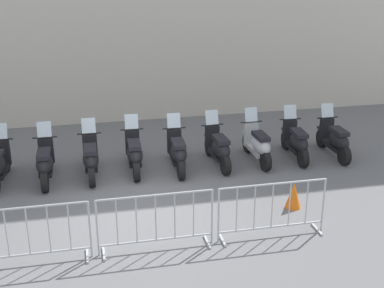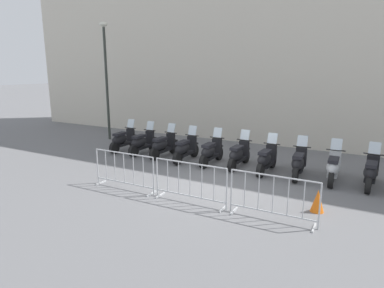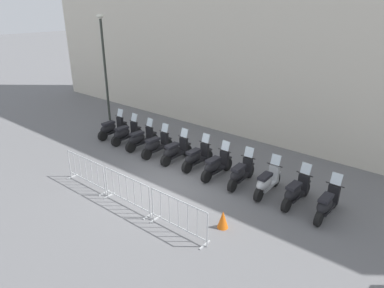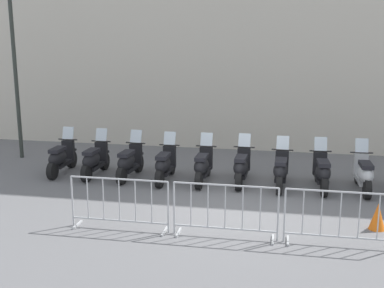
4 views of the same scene
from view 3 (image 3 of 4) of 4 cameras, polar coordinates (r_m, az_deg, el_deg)
The scene contains 18 objects.
ground_plane at distance 12.46m, azimuth -4.49°, elevation -6.72°, with size 120.00×120.00×0.00m, color slate.
building_facade at distance 16.50m, azimuth 12.58°, elevation 20.21°, with size 28.00×2.40×11.05m, color beige.
motorcycle_0 at distance 16.82m, azimuth -12.85°, elevation 2.52°, with size 0.64×1.72×1.24m.
motorcycle_1 at distance 16.06m, azimuth -10.71°, elevation 1.71°, with size 0.60×1.72×1.24m.
motorcycle_2 at distance 15.33m, azimuth -8.34°, elevation 0.84°, with size 0.56×1.73×1.24m.
motorcycle_3 at distance 14.60m, azimuth -5.85°, elevation -0.19°, with size 0.62×1.72×1.24m.
motorcycle_4 at distance 13.99m, azimuth -2.75°, elevation -1.13°, with size 0.62×1.72×1.24m.
motorcycle_5 at distance 13.46m, azimuth 0.70°, elevation -2.12°, with size 0.60×1.72×1.24m.
motorcycle_6 at distance 12.82m, azimuth 3.87°, elevation -3.51°, with size 0.59×1.72×1.24m.
motorcycle_7 at distance 12.37m, azimuth 7.84°, elevation -4.73°, with size 0.69×1.71×1.24m.
motorcycle_8 at distance 11.96m, azimuth 12.00°, elevation -6.04°, with size 0.66×1.72×1.24m.
motorcycle_9 at distance 11.63m, azimuth 16.39°, elevation -7.43°, with size 0.57×1.73×1.24m.
motorcycle_10 at distance 11.29m, azimuth 20.96°, elevation -9.04°, with size 0.62×1.72×1.24m.
barrier_segment_0 at distance 12.75m, azimuth -16.76°, elevation -4.31°, with size 2.01×0.72×1.07m.
barrier_segment_1 at distance 11.23m, azimuth -10.47°, elevation -7.56°, with size 2.01×0.72×1.07m.
barrier_segment_2 at distance 9.92m, azimuth -2.22°, elevation -11.61°, with size 2.01×0.72×1.07m.
street_lamp at distance 18.62m, azimuth -14.02°, elevation 13.30°, with size 0.36×0.36×5.34m.
traffic_cone at distance 10.27m, azimuth 5.02°, elevation -12.04°, with size 0.32×0.32×0.55m, color orange.
Camera 3 is at (8.67, -6.53, 6.13)m, focal length 32.99 mm.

